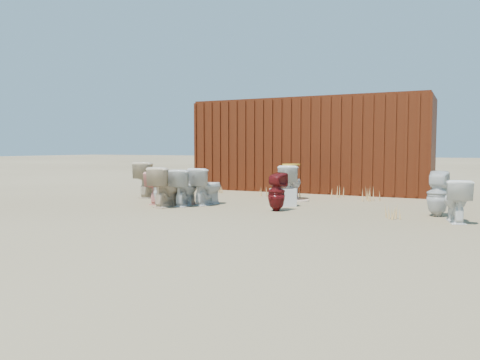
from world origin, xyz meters
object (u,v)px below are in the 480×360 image
at_px(toilet_front_a, 207,186).
at_px(toilet_back_yellowlid, 291,182).
at_px(loose_tank, 283,197).
at_px(toilet_front_c, 185,187).
at_px(toilet_back_a, 161,188).
at_px(toilet_front_pink, 159,187).
at_px(toilet_front_maroon, 277,192).
at_px(shipping_container, 314,145).
at_px(toilet_back_e, 437,194).
at_px(toilet_back_beige_left, 151,180).
at_px(toilet_front_e, 456,201).
at_px(toilet_back_beige_right, 168,187).

xyz_separation_m(toilet_front_a, toilet_back_yellowlid, (1.21, 1.59, 0.01)).
distance_m(toilet_front_a, loose_tank, 1.54).
relative_size(toilet_front_c, toilet_back_a, 1.09).
relative_size(toilet_front_pink, toilet_front_maroon, 0.96).
height_order(shipping_container, toilet_front_maroon, shipping_container).
bearing_deg(toilet_back_e, toilet_front_a, 10.50).
bearing_deg(toilet_back_beige_left, toilet_front_c, 146.14).
bearing_deg(toilet_front_e, toilet_back_beige_left, -19.48).
bearing_deg(toilet_front_maroon, toilet_back_a, 13.08).
relative_size(toilet_back_beige_right, loose_tank, 1.54).
relative_size(toilet_back_yellowlid, toilet_back_e, 1.01).
bearing_deg(toilet_back_yellowlid, toilet_front_pink, 34.00).
relative_size(shipping_container, toilet_front_c, 8.34).
bearing_deg(toilet_front_e, toilet_back_a, -9.54).
bearing_deg(toilet_front_a, toilet_back_beige_left, -10.49).
height_order(toilet_back_beige_left, toilet_back_beige_right, toilet_back_beige_left).
bearing_deg(toilet_front_a, toilet_back_e, -167.03).
distance_m(shipping_container, loose_tank, 3.96).
xyz_separation_m(shipping_container, toilet_back_yellowlid, (0.28, -2.61, -0.82)).
bearing_deg(toilet_front_c, loose_tank, -163.07).
distance_m(toilet_front_a, toilet_back_beige_left, 1.97).
bearing_deg(toilet_front_c, toilet_back_yellowlid, -133.96).
bearing_deg(toilet_front_a, shipping_container, -93.46).
relative_size(toilet_front_a, toilet_front_maroon, 1.07).
bearing_deg(toilet_back_e, toilet_front_pink, 12.58).
distance_m(toilet_front_a, toilet_back_beige_right, 0.79).
distance_m(shipping_container, toilet_back_yellowlid, 2.75).
bearing_deg(toilet_back_e, loose_tank, 4.10).
distance_m(toilet_front_e, toilet_back_a, 5.34).
xyz_separation_m(toilet_front_maroon, toilet_back_beige_right, (-2.12, -0.33, 0.04)).
bearing_deg(toilet_front_maroon, toilet_back_yellowlid, -69.05).
xyz_separation_m(toilet_front_pink, toilet_front_e, (5.50, 0.02, -0.00)).
xyz_separation_m(toilet_front_c, toilet_front_maroon, (1.91, 0.05, -0.01)).
distance_m(toilet_front_e, toilet_back_beige_right, 5.07).
xyz_separation_m(toilet_front_maroon, toilet_back_a, (-2.40, -0.16, -0.02)).
bearing_deg(toilet_front_maroon, loose_tank, -69.92).
distance_m(toilet_back_beige_left, toilet_back_e, 6.11).
bearing_deg(toilet_front_pink, shipping_container, -121.33).
relative_size(toilet_back_yellowlid, loose_tank, 1.52).
relative_size(toilet_front_e, toilet_back_a, 1.00).
height_order(toilet_back_beige_right, toilet_back_e, toilet_back_beige_right).
relative_size(toilet_front_c, toilet_back_beige_right, 0.93).
xyz_separation_m(toilet_front_pink, toilet_back_e, (5.21, 0.55, 0.05)).
bearing_deg(toilet_back_beige_left, toilet_back_e, 174.99).
relative_size(toilet_front_c, toilet_back_beige_left, 0.88).
bearing_deg(toilet_front_maroon, toilet_back_e, -158.85).
bearing_deg(toilet_front_pink, toilet_front_e, 171.95).
height_order(toilet_front_c, toilet_back_a, toilet_front_c).
distance_m(toilet_front_pink, toilet_back_e, 5.24).
relative_size(toilet_front_maroon, toilet_back_a, 1.05).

